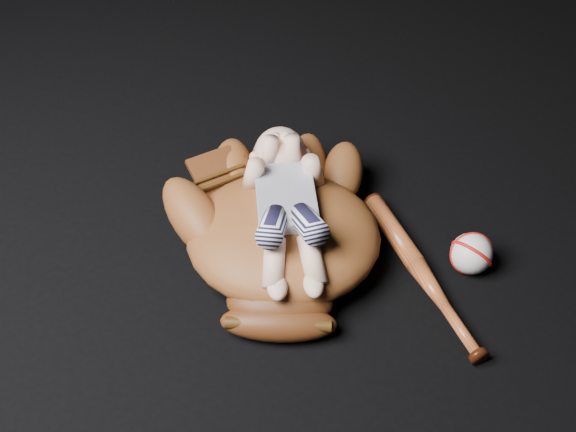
{
  "coord_description": "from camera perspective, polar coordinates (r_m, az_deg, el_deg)",
  "views": [
    {
      "loc": [
        0.13,
        -0.92,
        1.07
      ],
      "look_at": [
        0.04,
        0.04,
        0.09
      ],
      "focal_mm": 45.0,
      "sensor_mm": 36.0,
      "label": 1
    }
  ],
  "objects": [
    {
      "name": "baseball_glove",
      "position": [
        1.37,
        -0.37,
        -1.03
      ],
      "size": [
        0.48,
        0.55,
        0.16
      ],
      "primitive_type": null,
      "rotation": [
        0.0,
        0.0,
        0.04
      ],
      "color": "#5E2F14",
      "rests_on": "ground"
    },
    {
      "name": "newborn_baby",
      "position": [
        1.33,
        -0.05,
        0.74
      ],
      "size": [
        0.25,
        0.42,
        0.16
      ],
      "primitive_type": null,
      "rotation": [
        0.0,
        0.0,
        0.18
      ],
      "color": "#DFAC90",
      "rests_on": "baseball_glove"
    },
    {
      "name": "baseball",
      "position": [
        1.42,
        14.29,
        -2.89
      ],
      "size": [
        0.1,
        0.1,
        0.08
      ],
      "primitive_type": "sphere",
      "rotation": [
        0.0,
        0.0,
        -0.25
      ],
      "color": "silver",
      "rests_on": "ground"
    },
    {
      "name": "baseball_bat",
      "position": [
        1.4,
        10.54,
        -4.45
      ],
      "size": [
        0.22,
        0.39,
        0.04
      ],
      "primitive_type": null,
      "rotation": [
        0.0,
        0.0,
        0.47
      ],
      "color": "#99421D",
      "rests_on": "ground"
    }
  ]
}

